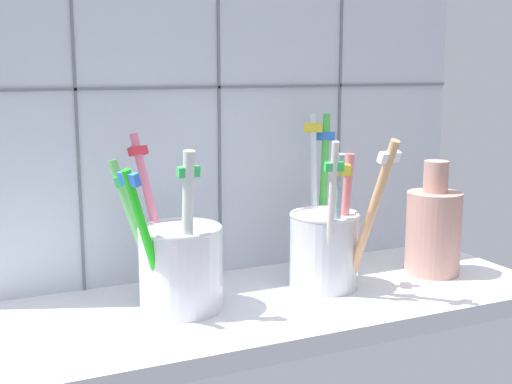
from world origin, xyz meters
TOP-DOWN VIEW (x-y plane):
  - counter_slab at (0.00, 0.00)cm, footprint 64.00×22.00cm
  - tile_wall_back at (-0.00, 12.00)cm, footprint 64.00×2.20cm
  - toothbrush_cup_left at (-8.45, 0.98)cm, footprint 10.74×11.69cm
  - toothbrush_cup_right at (8.44, 0.86)cm, footprint 8.45×15.85cm
  - ceramic_vase at (22.39, -0.45)cm, footprint 6.34×6.34cm

SIDE VIEW (x-z plane):
  - counter_slab at x=0.00cm, z-range 0.00..2.00cm
  - toothbrush_cup_left at x=-8.45cm, z-range -1.85..15.42cm
  - toothbrush_cup_right at x=8.44cm, z-range -2.31..16.39cm
  - ceramic_vase at x=22.39cm, z-range 0.64..13.98cm
  - tile_wall_back at x=0.00cm, z-range 0.00..45.00cm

